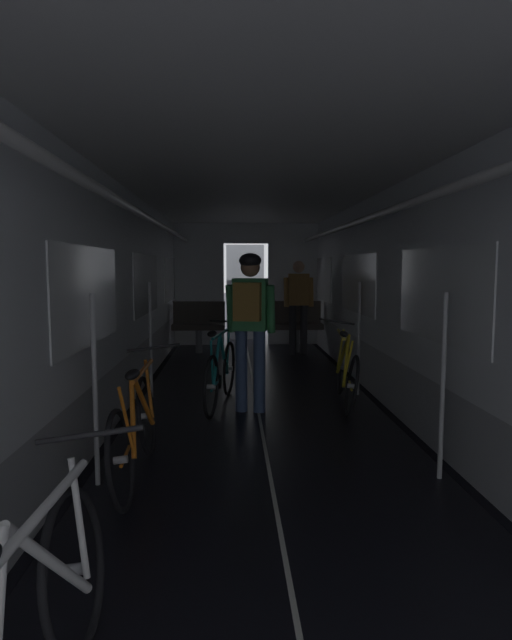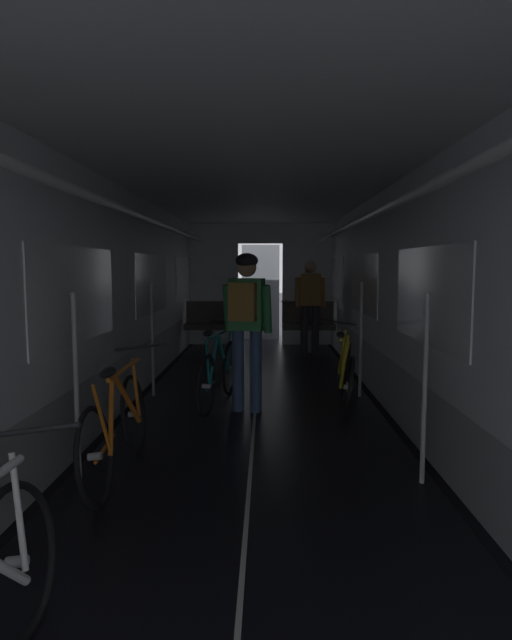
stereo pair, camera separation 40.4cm
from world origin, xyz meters
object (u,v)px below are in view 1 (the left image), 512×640
at_px(bench_seat_far_left, 199,322).
at_px(bench_seat_far_right, 296,321).
at_px(bicycle_orange, 136,429).
at_px(person_standing_near_bench, 298,301).
at_px(bicycle_teal_in_aisle, 221,373).
at_px(person_cyclist_aisle, 250,315).
at_px(bicycle_yellow, 347,372).

relative_size(bench_seat_far_left, bench_seat_far_right, 1.00).
relative_size(bicycle_orange, person_standing_near_bench, 1.00).
bearing_deg(person_standing_near_bench, bicycle_teal_in_aisle, -110.94).
bearing_deg(bicycle_teal_in_aisle, person_cyclist_aisle, -39.30).
xyz_separation_m(bicycle_orange, person_cyclist_aisle, (0.91, 1.79, 0.69)).
relative_size(person_cyclist_aisle, person_standing_near_bench, 1.03).
bearing_deg(bench_seat_far_left, bicycle_yellow, -63.27).
height_order(person_cyclist_aisle, bicycle_teal_in_aisle, person_cyclist_aisle).
height_order(bicycle_yellow, bicycle_teal_in_aisle, bicycle_yellow).
relative_size(bicycle_yellow, person_cyclist_aisle, 0.98).
bearing_deg(bench_seat_far_left, bicycle_orange, -91.01).
relative_size(bench_seat_far_left, bicycle_orange, 0.58).
bearing_deg(person_cyclist_aisle, bicycle_yellow, 12.98).
xyz_separation_m(person_cyclist_aisle, person_standing_near_bench, (0.99, 3.71, -0.10)).
height_order(person_cyclist_aisle, person_standing_near_bench, person_cyclist_aisle).
height_order(bicycle_yellow, person_standing_near_bench, person_standing_near_bench).
xyz_separation_m(bench_seat_far_right, person_cyclist_aisle, (-0.99, -4.09, 0.50)).
relative_size(bench_seat_far_right, person_cyclist_aisle, 0.57).
bearing_deg(bicycle_orange, person_standing_near_bench, 70.88).
bearing_deg(person_standing_near_bench, bench_seat_far_left, 168.21).
distance_m(bicycle_orange, person_cyclist_aisle, 2.12).
height_order(bicycle_orange, person_cyclist_aisle, person_cyclist_aisle).
xyz_separation_m(bicycle_yellow, person_cyclist_aisle, (-1.12, -0.26, 0.69)).
distance_m(bench_seat_far_right, bicycle_orange, 6.18).
bearing_deg(bicycle_yellow, bench_seat_far_right, 91.92).
relative_size(bench_seat_far_left, person_cyclist_aisle, 0.57).
relative_size(person_cyclist_aisle, bicycle_teal_in_aisle, 1.03).
bearing_deg(bench_seat_far_right, bench_seat_far_left, 180.00).
bearing_deg(person_cyclist_aisle, bench_seat_far_left, 101.21).
bearing_deg(person_standing_near_bench, bicycle_orange, -109.12).
bearing_deg(person_cyclist_aisle, bench_seat_far_right, 76.39).
height_order(bench_seat_far_right, bicycle_yellow, bicycle_yellow).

